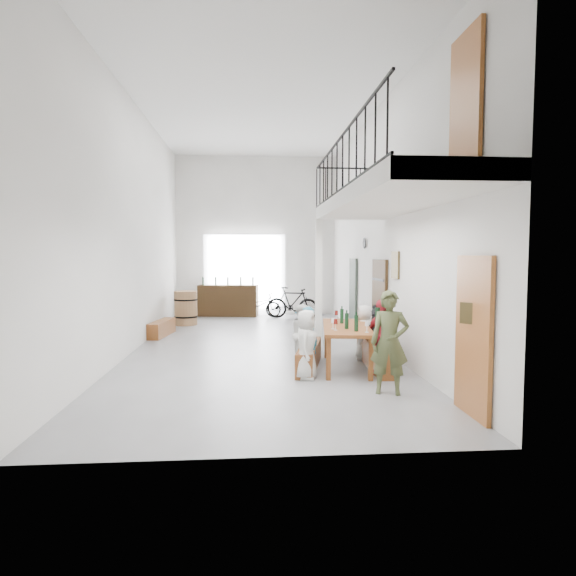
{
  "coord_description": "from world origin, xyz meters",
  "views": [
    {
      "loc": [
        -0.17,
        -10.88,
        2.11
      ],
      "look_at": [
        0.62,
        -0.5,
        1.38
      ],
      "focal_mm": 30.0,
      "sensor_mm": 36.0,
      "label": 1
    }
  ],
  "objects": [
    {
      "name": "bench_wall",
      "position": [
        2.13,
        -2.09,
        0.24
      ],
      "size": [
        0.35,
        2.12,
        0.49
      ],
      "primitive_type": "cube",
      "rotation": [
        0.0,
        0.0,
        -0.04
      ],
      "color": "brown",
      "rests_on": "ground"
    },
    {
      "name": "guest_left_c",
      "position": [
        0.83,
        -1.66,
        0.58
      ],
      "size": [
        0.48,
        0.59,
        1.15
      ],
      "primitive_type": "imported",
      "rotation": [
        0.0,
        0.0,
        1.5
      ],
      "color": "silver",
      "rests_on": "ground"
    },
    {
      "name": "bicycle_near",
      "position": [
        0.07,
        5.35,
        0.41
      ],
      "size": [
        1.64,
        0.93,
        0.82
      ],
      "primitive_type": "imported",
      "rotation": [
        0.0,
        0.0,
        1.3
      ],
      "color": "black",
      "rests_on": "ground"
    },
    {
      "name": "guest_left_b",
      "position": [
        0.86,
        -2.41,
        0.59
      ],
      "size": [
        0.43,
        0.51,
        1.18
      ],
      "primitive_type": "imported",
      "rotation": [
        0.0,
        0.0,
        1.99
      ],
      "color": "#25667D",
      "rests_on": "ground"
    },
    {
      "name": "right_wall_decor",
      "position": [
        2.7,
        -1.87,
        1.74
      ],
      "size": [
        0.07,
        8.28,
        5.07
      ],
      "color": "#9D592A",
      "rests_on": "ground"
    },
    {
      "name": "counter_bottles",
      "position": [
        -0.97,
        5.64,
        1.21
      ],
      "size": [
        1.76,
        0.32,
        0.28
      ],
      "color": "black",
      "rests_on": "serving_counter"
    },
    {
      "name": "tableware",
      "position": [
        1.53,
        -2.36,
        0.93
      ],
      "size": [
        0.58,
        1.58,
        0.35
      ],
      "color": "black",
      "rests_on": "tasting_table"
    },
    {
      "name": "tasting_table",
      "position": [
        1.58,
        -2.16,
        0.71
      ],
      "size": [
        1.11,
        2.15,
        0.79
      ],
      "rotation": [
        0.0,
        0.0,
        -0.14
      ],
      "color": "brown",
      "rests_on": "ground"
    },
    {
      "name": "side_bench",
      "position": [
        -2.5,
        1.71,
        0.2
      ],
      "size": [
        0.51,
        1.44,
        0.4
      ],
      "primitive_type": "cube",
      "rotation": [
        0.0,
        0.0,
        -0.14
      ],
      "color": "brown",
      "rests_on": "ground"
    },
    {
      "name": "balcony",
      "position": [
        1.98,
        -3.13,
        2.96
      ],
      "size": [
        1.52,
        5.62,
        4.0
      ],
      "color": "white",
      "rests_on": "ground"
    },
    {
      "name": "bicycle_far",
      "position": [
        1.17,
        4.82,
        0.52
      ],
      "size": [
        1.8,
        1.0,
        1.04
      ],
      "primitive_type": "imported",
      "rotation": [
        0.0,
        0.0,
        1.26
      ],
      "color": "black",
      "rests_on": "ground"
    },
    {
      "name": "guest_left_a",
      "position": [
        0.75,
        -2.87,
        0.59
      ],
      "size": [
        0.52,
        0.66,
        1.18
      ],
      "primitive_type": "imported",
      "rotation": [
        0.0,
        0.0,
        1.29
      ],
      "color": "silver",
      "rests_on": "ground"
    },
    {
      "name": "potted_plant",
      "position": [
        2.45,
        0.28,
        0.22
      ],
      "size": [
        0.4,
        0.36,
        0.43
      ],
      "primitive_type": "imported",
      "rotation": [
        0.0,
        0.0,
        0.05
      ],
      "color": "#16441A",
      "rests_on": "ground"
    },
    {
      "name": "guest_right_b",
      "position": [
        2.22,
        -2.07,
        0.6
      ],
      "size": [
        0.71,
        1.16,
        1.2
      ],
      "primitive_type": "imported",
      "rotation": [
        0.0,
        0.0,
        -1.22
      ],
      "color": "black",
      "rests_on": "ground"
    },
    {
      "name": "guest_left_d",
      "position": [
        0.9,
        -1.34,
        0.55
      ],
      "size": [
        0.5,
        0.76,
        1.09
      ],
      "primitive_type": "imported",
      "rotation": [
        0.0,
        0.0,
        1.71
      ],
      "color": "#25667D",
      "rests_on": "ground"
    },
    {
      "name": "serving_counter",
      "position": [
        -0.96,
        5.65,
        0.53
      ],
      "size": [
        2.08,
        0.87,
        1.07
      ],
      "primitive_type": "cube",
      "rotation": [
        0.0,
        0.0,
        -0.16
      ],
      "color": "#36220E",
      "rests_on": "ground"
    },
    {
      "name": "host_standing",
      "position": [
        1.91,
        -3.83,
        0.79
      ],
      "size": [
        0.66,
        0.53,
        1.57
      ],
      "primitive_type": "imported",
      "rotation": [
        0.0,
        0.0,
        -0.3
      ],
      "color": "#424B2A",
      "rests_on": "ground"
    },
    {
      "name": "oak_barrel",
      "position": [
        -2.14,
        3.65,
        0.51
      ],
      "size": [
        0.69,
        0.69,
        1.02
      ],
      "color": "olive",
      "rests_on": "ground"
    },
    {
      "name": "room_walls",
      "position": [
        0.0,
        0.0,
        3.55
      ],
      "size": [
        12.0,
        12.0,
        12.0
      ],
      "color": "white",
      "rests_on": "ground"
    },
    {
      "name": "bench_inner",
      "position": [
        0.9,
        -2.08,
        0.22
      ],
      "size": [
        0.71,
        1.9,
        0.43
      ],
      "primitive_type": "cube",
      "rotation": [
        0.0,
        0.0,
        -0.22
      ],
      "color": "brown",
      "rests_on": "ground"
    },
    {
      "name": "floor",
      "position": [
        0.0,
        0.0,
        0.0
      ],
      "size": [
        12.0,
        12.0,
        0.0
      ],
      "primitive_type": "plane",
      "color": "slate",
      "rests_on": "ground"
    },
    {
      "name": "gateway_portal",
      "position": [
        -0.4,
        5.94,
        1.4
      ],
      "size": [
        2.8,
        0.08,
        2.8
      ],
      "primitive_type": "cube",
      "color": "white",
      "rests_on": "ground"
    },
    {
      "name": "guest_right_c",
      "position": [
        2.09,
        -1.46,
        0.55
      ],
      "size": [
        0.48,
        0.61,
        1.11
      ],
      "primitive_type": "imported",
      "rotation": [
        0.0,
        0.0,
        -1.83
      ],
      "color": "silver",
      "rests_on": "ground"
    },
    {
      "name": "guest_right_a",
      "position": [
        2.09,
        -2.72,
        0.67
      ],
      "size": [
        0.63,
        0.85,
        1.34
      ],
      "primitive_type": "imported",
      "rotation": [
        0.0,
        0.0,
        -1.14
      ],
      "color": "maroon",
      "rests_on": "ground"
    }
  ]
}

